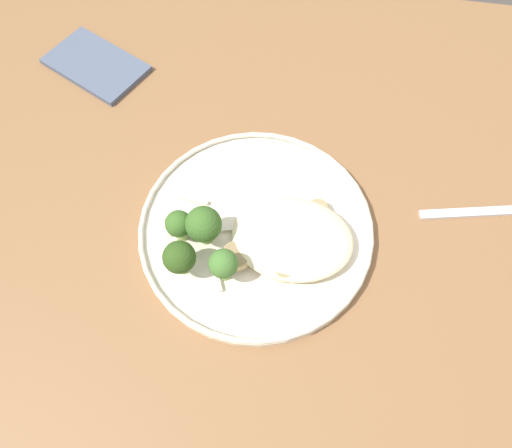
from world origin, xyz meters
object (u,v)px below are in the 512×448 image
(seared_scallop_right_edge, at_px, (312,272))
(broccoli_floret_small_sprig, at_px, (179,225))
(seared_scallop_rear_pale, at_px, (318,210))
(folded_napkin, at_px, (96,65))
(broccoli_floret_front_edge, at_px, (223,264))
(dinner_plate, at_px, (256,228))
(seared_scallop_tilted_round, at_px, (275,218))
(dinner_fork, at_px, (498,211))
(seared_scallop_large_seared, at_px, (285,267))
(seared_scallop_half_hidden, at_px, (237,256))
(seared_scallop_tiny_bay, at_px, (306,221))
(broccoli_floret_center_pile, at_px, (204,225))
(broccoli_floret_rear_charred, at_px, (179,258))
(seared_scallop_center_golden, at_px, (295,241))

(seared_scallop_right_edge, relative_size, broccoli_floret_small_sprig, 0.46)
(seared_scallop_right_edge, bearing_deg, seared_scallop_rear_pale, 91.13)
(folded_napkin, bearing_deg, broccoli_floret_front_edge, -49.52)
(dinner_plate, relative_size, broccoli_floret_front_edge, 5.24)
(seared_scallop_tilted_round, bearing_deg, broccoli_floret_small_sprig, -161.41)
(dinner_plate, relative_size, dinner_fork, 1.56)
(dinner_plate, bearing_deg, broccoli_floret_small_sprig, -163.50)
(broccoli_floret_small_sprig, bearing_deg, seared_scallop_large_seared, -10.95)
(seared_scallop_half_hidden, bearing_deg, seared_scallop_right_edge, -3.38)
(broccoli_floret_small_sprig, xyz_separation_m, broccoli_floret_front_edge, (0.06, -0.04, 0.01))
(dinner_fork, bearing_deg, seared_scallop_tiny_bay, -165.10)
(seared_scallop_large_seared, bearing_deg, broccoli_floret_small_sprig, 169.05)
(seared_scallop_right_edge, relative_size, broccoli_floret_center_pile, 0.37)
(dinner_plate, bearing_deg, seared_scallop_rear_pale, 24.11)
(folded_napkin, bearing_deg, broccoli_floret_rear_charred, -55.40)
(seared_scallop_right_edge, height_order, broccoli_floret_center_pile, broccoli_floret_center_pile)
(seared_scallop_tilted_round, xyz_separation_m, seared_scallop_rear_pale, (0.05, 0.02, -0.00))
(broccoli_floret_front_edge, bearing_deg, seared_scallop_right_edge, 10.18)
(broccoli_floret_front_edge, height_order, folded_napkin, broccoli_floret_front_edge)
(broccoli_floret_small_sprig, height_order, dinner_fork, broccoli_floret_small_sprig)
(seared_scallop_tilted_round, height_order, broccoli_floret_front_edge, broccoli_floret_front_edge)
(seared_scallop_half_hidden, bearing_deg, seared_scallop_rear_pale, 41.65)
(seared_scallop_large_seared, height_order, seared_scallop_tiny_bay, seared_scallop_large_seared)
(broccoli_floret_rear_charred, bearing_deg, seared_scallop_tilted_round, 39.76)
(seared_scallop_right_edge, relative_size, broccoli_floret_front_edge, 0.41)
(seared_scallop_tiny_bay, xyz_separation_m, broccoli_floret_center_pile, (-0.12, -0.04, 0.03))
(seared_scallop_tilted_round, xyz_separation_m, broccoli_floret_center_pile, (-0.08, -0.04, 0.02))
(dinner_plate, distance_m, seared_scallop_right_edge, 0.09)
(seared_scallop_rear_pale, xyz_separation_m, broccoli_floret_rear_charred, (-0.15, -0.10, 0.03))
(seared_scallop_large_seared, bearing_deg, seared_scallop_center_golden, 77.80)
(seared_scallop_tiny_bay, relative_size, folded_napkin, 0.18)
(dinner_fork, bearing_deg, broccoli_floret_front_edge, -155.81)
(seared_scallop_right_edge, height_order, seared_scallop_large_seared, seared_scallop_large_seared)
(dinner_plate, relative_size, seared_scallop_tiny_bay, 10.51)
(seared_scallop_rear_pale, relative_size, dinner_fork, 0.15)
(seared_scallop_large_seared, distance_m, seared_scallop_half_hidden, 0.06)
(seared_scallop_half_hidden, relative_size, broccoli_floret_front_edge, 0.63)
(dinner_plate, bearing_deg, dinner_fork, 14.47)
(seared_scallop_tiny_bay, relative_size, seared_scallop_rear_pale, 1.02)
(seared_scallop_center_golden, height_order, broccoli_floret_center_pile, broccoli_floret_center_pile)
(seared_scallop_rear_pale, bearing_deg, seared_scallop_half_hidden, -138.35)
(dinner_plate, relative_size, broccoli_floret_small_sprig, 5.96)
(broccoli_floret_front_edge, bearing_deg, seared_scallop_tiny_bay, 44.09)
(seared_scallop_tilted_round, relative_size, seared_scallop_large_seared, 0.74)
(broccoli_floret_center_pile, bearing_deg, broccoli_floret_rear_charred, -111.85)
(broccoli_floret_rear_charred, xyz_separation_m, dinner_fork, (0.38, 0.15, -0.04))
(seared_scallop_large_seared, relative_size, broccoli_floret_small_sprig, 0.68)
(seared_scallop_tiny_bay, bearing_deg, dinner_fork, 14.90)
(seared_scallop_center_golden, relative_size, seared_scallop_half_hidden, 0.65)
(dinner_fork, bearing_deg, seared_scallop_half_hidden, -158.69)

